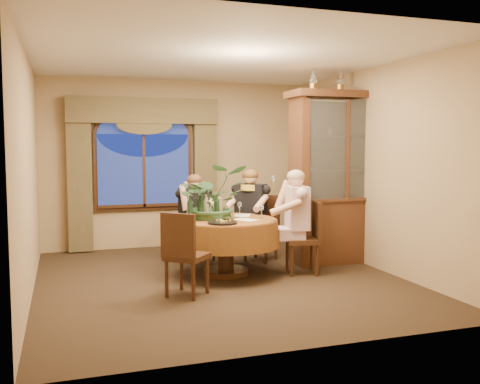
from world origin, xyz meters
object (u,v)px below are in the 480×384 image
object	(u,v)px
dining_table	(226,247)
chair_right	(302,238)
person_back	(194,218)
wine_bottle_4	(206,207)
person_scarf	(251,216)
stoneware_vase	(218,208)
chair_front_left	(187,254)
centerpiece_plant	(212,173)
wine_bottle_0	(201,206)
oil_lamp_center	(340,80)
wine_bottle_3	(190,208)
person_pink	(297,221)
wine_bottle_5	(217,207)
chair_back	(199,228)
wine_bottle_1	(200,208)
wine_bottle_2	(189,207)
china_cabinet	(339,178)
olive_bowl	(229,218)
oil_lamp_right	(367,81)
oil_lamp_left	(313,79)
chair_back_right	(261,229)

from	to	relation	value
dining_table	chair_right	bearing A→B (deg)	-13.96
person_back	wine_bottle_4	distance (m)	0.93
person_scarf	stoneware_vase	world-z (taller)	person_scarf
person_back	chair_front_left	bearing A→B (deg)	61.34
centerpiece_plant	wine_bottle_0	xyz separation A→B (m)	(-0.15, 0.02, -0.44)
oil_lamp_center	wine_bottle_3	distance (m)	2.92
oil_lamp_center	wine_bottle_3	xyz separation A→B (m)	(-2.31, -0.35, -1.74)
person_pink	wine_bottle_5	bearing A→B (deg)	93.40
chair_back	chair_front_left	world-z (taller)	same
chair_right	wine_bottle_1	size ratio (longest dim) A/B	2.91
chair_front_left	wine_bottle_2	bearing A→B (deg)	116.57
stoneware_vase	wine_bottle_3	bearing A→B (deg)	-156.72
china_cabinet	chair_back	bearing A→B (deg)	159.32
chair_right	wine_bottle_2	xyz separation A→B (m)	(-1.46, 0.33, 0.44)
person_scarf	wine_bottle_2	distance (m)	1.24
oil_lamp_center	person_back	bearing A→B (deg)	162.68
chair_right	olive_bowl	world-z (taller)	chair_right
oil_lamp_center	wine_bottle_5	bearing A→B (deg)	-170.44
wine_bottle_3	person_scarf	bearing A→B (deg)	34.62
oil_lamp_center	chair_back	size ratio (longest dim) A/B	0.35
olive_bowl	person_back	bearing A→B (deg)	102.56
oil_lamp_center	oil_lamp_right	distance (m)	0.43
oil_lamp_left	chair_front_left	distance (m)	3.20
chair_back_right	person_scarf	xyz separation A→B (m)	(-0.17, -0.02, 0.21)
chair_back_right	dining_table	bearing A→B (deg)	90.00
wine_bottle_0	wine_bottle_4	distance (m)	0.15
dining_table	person_back	world-z (taller)	person_back
dining_table	oil_lamp_center	distance (m)	2.94
wine_bottle_4	wine_bottle_5	xyz separation A→B (m)	(0.12, -0.07, 0.00)
person_pink	centerpiece_plant	bearing A→B (deg)	83.71
stoneware_vase	wine_bottle_0	bearing A→B (deg)	165.66
olive_bowl	oil_lamp_right	bearing A→B (deg)	9.51
wine_bottle_4	centerpiece_plant	bearing A→B (deg)	46.56
chair_front_left	oil_lamp_center	bearing A→B (deg)	64.69
china_cabinet	chair_front_left	distance (m)	2.85
stoneware_vase	wine_bottle_1	distance (m)	0.33
chair_back_right	chair_front_left	xyz separation A→B (m)	(-1.46, -1.49, 0.00)
stoneware_vase	centerpiece_plant	xyz separation A→B (m)	(-0.07, 0.04, 0.47)
wine_bottle_4	person_scarf	bearing A→B (deg)	37.74
wine_bottle_2	wine_bottle_5	xyz separation A→B (m)	(0.33, -0.12, 0.00)
wine_bottle_0	chair_back_right	bearing A→B (deg)	26.93
person_back	olive_bowl	world-z (taller)	person_back
oil_lamp_left	chair_right	bearing A→B (deg)	-126.76
person_pink	wine_bottle_0	size ratio (longest dim) A/B	4.23
chair_front_left	dining_table	bearing A→B (deg)	90.00
chair_right	chair_back	size ratio (longest dim) A/B	1.00
dining_table	wine_bottle_2	distance (m)	0.72
wine_bottle_0	oil_lamp_right	bearing A→B (deg)	2.61
wine_bottle_2	wine_bottle_5	world-z (taller)	same
olive_bowl	wine_bottle_3	xyz separation A→B (m)	(-0.51, 0.02, 0.14)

